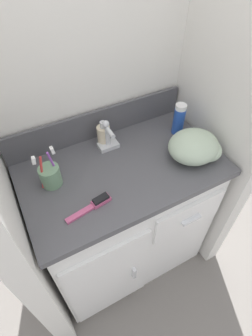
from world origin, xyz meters
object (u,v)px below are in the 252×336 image
soap_dispenser (104,135)px  shaving_cream_can (179,119)px  hairbrush (95,204)px  toothbrush_cup (50,175)px  hand_towel (196,147)px

soap_dispenser → shaving_cream_can: (0.34, -0.09, 0.02)m
hairbrush → shaving_cream_can: bearing=12.8°
toothbrush_cup → hairbrush: size_ratio=0.94×
soap_dispenser → hand_towel: size_ratio=0.56×
shaving_cream_can → hairbrush: size_ratio=0.83×
hand_towel → hairbrush: bearing=-175.7°
toothbrush_cup → shaving_cream_can: toothbrush_cup is taller
soap_dispenser → hand_towel: soap_dispenser is taller
soap_dispenser → shaving_cream_can: shaving_cream_can is taller
toothbrush_cup → hand_towel: (0.59, -0.14, 0.01)m
soap_dispenser → hand_towel: bearing=-40.1°
soap_dispenser → hand_towel: (0.31, -0.26, 0.00)m
toothbrush_cup → hand_towel: toothbrush_cup is taller
toothbrush_cup → soap_dispenser: toothbrush_cup is taller
toothbrush_cup → hairbrush: bearing=-59.9°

